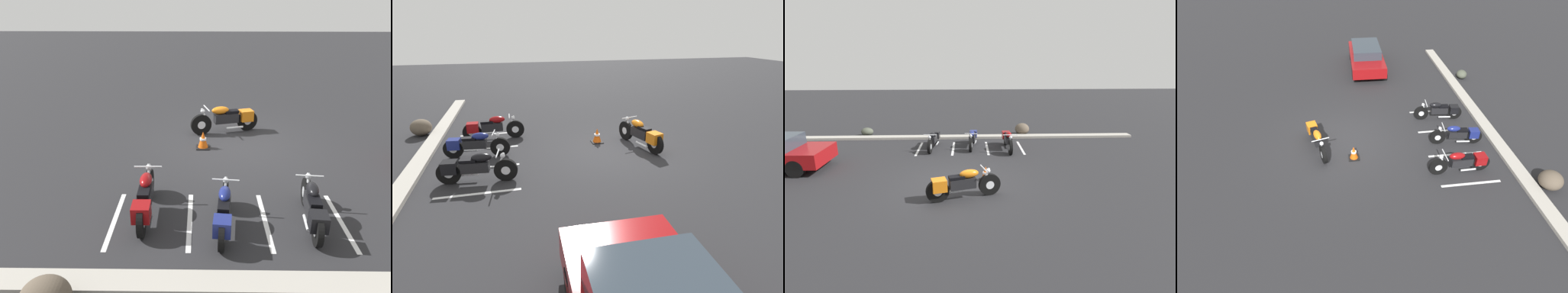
# 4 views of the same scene
# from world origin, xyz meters

# --- Properties ---
(ground) EXTENTS (60.00, 60.00, 0.00)m
(ground) POSITION_xyz_m (0.00, 0.00, 0.00)
(ground) COLOR #262628
(motorcycle_orange_featured) EXTENTS (2.24, 0.92, 0.90)m
(motorcycle_orange_featured) POSITION_xyz_m (0.19, -1.03, 0.48)
(motorcycle_orange_featured) COLOR black
(motorcycle_orange_featured) RESTS_ON ground
(parked_bike_0) EXTENTS (0.59, 2.07, 0.82)m
(parked_bike_0) POSITION_xyz_m (-1.17, 4.29, 0.43)
(parked_bike_0) COLOR black
(parked_bike_0) RESTS_ON ground
(parked_bike_1) EXTENTS (0.60, 2.04, 0.80)m
(parked_bike_1) POSITION_xyz_m (0.63, 4.47, 0.43)
(parked_bike_1) COLOR black
(parked_bike_1) RESTS_ON ground
(parked_bike_2) EXTENTS (0.61, 2.18, 0.86)m
(parked_bike_2) POSITION_xyz_m (2.24, 4.03, 0.46)
(parked_bike_2) COLOR black
(parked_bike_2) RESTS_ON ground
(concrete_curb) EXTENTS (18.00, 0.50, 0.12)m
(concrete_curb) POSITION_xyz_m (0.00, 6.04, 0.06)
(concrete_curb) COLOR #A8A399
(concrete_curb) RESTS_ON ground
(landscape_rock_0) EXTENTS (0.81, 0.80, 0.62)m
(landscape_rock_0) POSITION_xyz_m (3.36, 6.65, 0.31)
(landscape_rock_0) COLOR brown
(landscape_rock_0) RESTS_ON ground
(traffic_cone) EXTENTS (0.40, 0.40, 0.52)m
(traffic_cone) POSITION_xyz_m (1.02, 0.32, 0.24)
(traffic_cone) COLOR black
(traffic_cone) RESTS_ON ground
(stall_line_0) EXTENTS (0.10, 2.10, 0.00)m
(stall_line_0) POSITION_xyz_m (-1.84, 4.16, 0.00)
(stall_line_0) COLOR white
(stall_line_0) RESTS_ON ground
(stall_line_1) EXTENTS (0.10, 2.10, 0.00)m
(stall_line_1) POSITION_xyz_m (-0.27, 4.16, 0.00)
(stall_line_1) COLOR white
(stall_line_1) RESTS_ON ground
(stall_line_2) EXTENTS (0.10, 2.10, 0.00)m
(stall_line_2) POSITION_xyz_m (1.31, 4.16, 0.00)
(stall_line_2) COLOR white
(stall_line_2) RESTS_ON ground
(stall_line_3) EXTENTS (0.10, 2.10, 0.00)m
(stall_line_3) POSITION_xyz_m (2.88, 4.16, 0.00)
(stall_line_3) COLOR white
(stall_line_3) RESTS_ON ground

